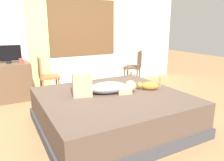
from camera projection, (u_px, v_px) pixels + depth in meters
ground_plane at (114, 127)px, 3.19m from camera, size 16.00×16.00×0.00m
back_wall_with_window at (62, 26)px, 4.92m from camera, size 6.40×0.14×2.90m
bed at (113, 111)px, 3.16m from camera, size 2.03×1.94×0.50m
person_lying at (102, 86)px, 3.11m from camera, size 0.94×0.46×0.34m
cat at (149, 86)px, 3.31m from camera, size 0.32×0.24×0.21m
desk at (7, 82)px, 4.26m from camera, size 0.90×0.56×0.74m
tv_monitor at (8, 54)px, 4.16m from camera, size 0.48×0.10×0.35m
cup at (21, 61)px, 4.19m from camera, size 0.08×0.08×0.10m
chair_by_desk at (46, 75)px, 4.29m from camera, size 0.41×0.41×0.86m
chair_spare at (135, 65)px, 5.28m from camera, size 0.54×0.54×0.86m
curtain_left at (38, 34)px, 4.60m from camera, size 0.44×0.06×2.56m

